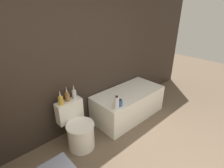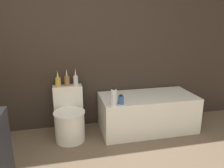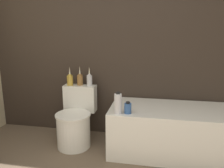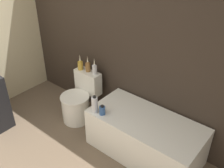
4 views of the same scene
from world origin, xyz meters
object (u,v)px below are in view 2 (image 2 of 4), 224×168
(vase_silver, at_px, (67,80))
(vase_bronze, at_px, (76,79))
(vase_gold, at_px, (58,81))
(toilet, at_px, (69,118))
(shampoo_bottle_short, at_px, (121,100))
(shampoo_bottle_tall, at_px, (114,97))
(bathtub, at_px, (147,112))

(vase_silver, relative_size, vase_bronze, 1.00)
(vase_gold, bearing_deg, toilet, -57.67)
(toilet, distance_m, vase_silver, 0.56)
(vase_gold, height_order, shampoo_bottle_short, vase_gold)
(shampoo_bottle_tall, relative_size, shampoo_bottle_short, 1.81)
(vase_silver, xyz_separation_m, vase_bronze, (0.13, 0.01, -0.00))
(vase_gold, xyz_separation_m, shampoo_bottle_short, (0.82, -0.44, -0.20))
(shampoo_bottle_tall, bearing_deg, vase_gold, 146.83)
(shampoo_bottle_tall, distance_m, shampoo_bottle_short, 0.12)
(vase_gold, height_order, vase_silver, vase_silver)
(shampoo_bottle_tall, bearing_deg, vase_bronze, 132.37)
(shampoo_bottle_tall, xyz_separation_m, shampoo_bottle_short, (0.10, 0.02, -0.05))
(bathtub, distance_m, toilet, 1.19)
(vase_silver, relative_size, shampoo_bottle_tall, 1.05)
(bathtub, xyz_separation_m, shampoo_bottle_tall, (-0.60, -0.28, 0.38))
(vase_bronze, bearing_deg, bathtub, -12.04)
(vase_gold, bearing_deg, shampoo_bottle_tall, -33.17)
(toilet, xyz_separation_m, vase_gold, (-0.13, 0.20, 0.50))
(bathtub, height_order, vase_gold, vase_gold)
(toilet, xyz_separation_m, vase_bronze, (0.13, 0.24, 0.51))
(vase_silver, bearing_deg, shampoo_bottle_short, -34.35)
(toilet, height_order, vase_bronze, vase_bronze)
(vase_silver, distance_m, shampoo_bottle_short, 0.86)
(toilet, height_order, shampoo_bottle_short, toilet)
(toilet, bearing_deg, shampoo_bottle_short, -19.29)
(toilet, relative_size, vase_gold, 2.98)
(bathtub, bearing_deg, shampoo_bottle_short, -152.71)
(vase_bronze, xyz_separation_m, shampoo_bottle_short, (0.56, -0.48, -0.20))
(bathtub, relative_size, vase_bronze, 5.73)
(vase_bronze, distance_m, shampoo_bottle_tall, 0.70)
(vase_gold, distance_m, shampoo_bottle_tall, 0.86)
(bathtub, height_order, shampoo_bottle_short, shampoo_bottle_short)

